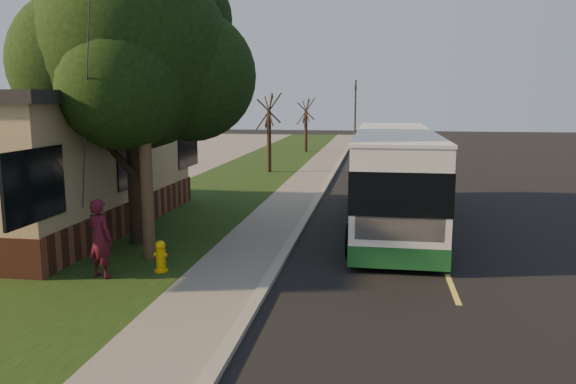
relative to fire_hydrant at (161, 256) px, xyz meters
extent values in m
plane|color=black|center=(2.60, 0.00, -0.43)|extent=(120.00, 120.00, 0.00)
cube|color=black|center=(6.60, 10.00, -0.43)|extent=(8.00, 80.00, 0.01)
cube|color=gray|center=(2.60, 10.00, -0.37)|extent=(0.25, 80.00, 0.12)
cube|color=slate|center=(1.60, 10.00, -0.39)|extent=(2.00, 80.00, 0.08)
cube|color=black|center=(-1.90, 10.00, -0.40)|extent=(5.00, 80.00, 0.07)
cylinder|color=#DFAA0B|center=(0.00, 0.00, -0.09)|extent=(0.22, 0.22, 0.55)
sphere|color=#DFAA0B|center=(0.00, 0.00, 0.26)|extent=(0.24, 0.24, 0.24)
cylinder|color=#DFAA0B|center=(0.00, 0.00, 0.04)|extent=(0.30, 0.10, 0.10)
cylinder|color=#DFAA0B|center=(0.00, 0.00, 0.04)|extent=(0.10, 0.18, 0.10)
cylinder|color=#DFAA0B|center=(0.00, 0.00, -0.34)|extent=(0.32, 0.32, 0.04)
cylinder|color=#473321|center=(-0.70, 1.00, 4.14)|extent=(0.30, 0.30, 9.00)
cylinder|color=#2D2D30|center=(-1.60, -0.10, 3.37)|extent=(2.52, 3.21, 7.60)
cylinder|color=black|center=(-1.60, 2.50, 1.64)|extent=(0.56, 0.56, 4.00)
sphere|color=black|center=(-1.60, 2.50, 4.84)|extent=(5.20, 5.20, 5.20)
sphere|color=black|center=(-0.20, 3.10, 4.24)|extent=(3.60, 3.60, 3.60)
sphere|color=black|center=(-2.80, 2.10, 4.54)|extent=(3.80, 3.80, 3.80)
sphere|color=black|center=(-1.30, 1.20, 3.94)|extent=(3.20, 3.20, 3.20)
sphere|color=black|center=(-2.20, 3.90, 5.24)|extent=(3.40, 3.40, 3.40)
sphere|color=black|center=(-0.70, 3.70, 5.84)|extent=(3.00, 3.00, 3.00)
cylinder|color=black|center=(-0.90, 18.00, 1.29)|extent=(0.24, 0.24, 3.30)
cylinder|color=black|center=(-0.90, 18.00, 2.94)|extent=(1.38, 0.57, 2.01)
cylinder|color=black|center=(-0.90, 18.00, 2.94)|extent=(0.74, 1.21, 1.58)
cylinder|color=black|center=(-0.90, 18.00, 2.94)|extent=(0.65, 1.05, 1.95)
cylinder|color=black|center=(-0.90, 18.00, 2.94)|extent=(1.28, 0.53, 1.33)
cylinder|color=black|center=(-0.90, 18.00, 2.94)|extent=(0.75, 1.21, 1.70)
cylinder|color=black|center=(-0.40, 30.00, 1.15)|extent=(0.24, 0.24, 3.03)
cylinder|color=black|center=(-0.40, 30.00, 2.66)|extent=(1.38, 0.57, 2.01)
cylinder|color=black|center=(-0.40, 30.00, 2.66)|extent=(0.74, 1.21, 1.58)
cylinder|color=black|center=(-0.40, 30.00, 2.66)|extent=(0.65, 1.05, 1.95)
cylinder|color=black|center=(-0.40, 30.00, 2.66)|extent=(1.28, 0.53, 1.33)
cylinder|color=black|center=(-0.40, 30.00, 2.66)|extent=(0.75, 1.21, 1.70)
cylinder|color=#2D2D30|center=(3.10, 34.00, 2.32)|extent=(0.16, 0.16, 5.50)
imported|color=black|center=(3.10, 34.00, 4.07)|extent=(0.18, 0.22, 1.10)
cube|color=silver|center=(5.46, 6.30, 1.29)|extent=(2.33, 11.17, 2.51)
cube|color=#175023|center=(5.46, 6.30, -0.01)|extent=(2.35, 11.19, 0.51)
cube|color=black|center=(5.46, 6.30, 1.48)|extent=(2.37, 11.21, 1.02)
cube|color=black|center=(5.46, 0.74, 1.15)|extent=(2.03, 0.06, 1.49)
cube|color=yellow|center=(5.46, 0.75, 2.41)|extent=(1.49, 0.06, 0.33)
cube|color=#FFF2CC|center=(4.77, 0.73, 0.08)|extent=(0.23, 0.04, 0.14)
cube|color=#FFF2CC|center=(6.16, 0.73, 0.08)|extent=(0.23, 0.04, 0.14)
cube|color=silver|center=(5.46, 6.30, 2.57)|extent=(2.38, 11.22, 0.08)
cylinder|color=black|center=(4.30, 2.20, 0.00)|extent=(0.26, 0.86, 0.86)
cylinder|color=black|center=(6.63, 2.20, 0.00)|extent=(0.26, 0.86, 0.86)
cylinder|color=black|center=(4.30, 5.37, 0.00)|extent=(0.26, 0.86, 0.86)
cylinder|color=black|center=(6.63, 5.37, 0.00)|extent=(0.26, 0.86, 0.86)
cylinder|color=black|center=(4.30, 10.40, 0.00)|extent=(0.26, 0.86, 0.86)
cylinder|color=black|center=(6.63, 10.40, 0.00)|extent=(0.26, 0.86, 0.86)
imported|color=#450D1E|center=(-1.16, -0.62, 0.54)|extent=(0.76, 0.62, 1.80)
cube|color=black|center=(-0.33, 1.03, -0.30)|extent=(0.39, 0.77, 0.02)
cylinder|color=silver|center=(-0.26, 0.78, -0.34)|extent=(0.17, 0.09, 0.05)
cylinder|color=silver|center=(-0.41, 1.28, -0.34)|extent=(0.17, 0.09, 0.05)
cube|color=black|center=(-4.54, 7.66, 0.25)|extent=(1.62, 1.34, 1.29)
cube|color=black|center=(-4.54, 7.66, 0.94)|extent=(1.68, 1.40, 0.09)
imported|color=black|center=(5.74, 30.64, 0.30)|extent=(1.89, 4.34, 1.46)
camera|label=1|loc=(4.90, -11.99, 3.64)|focal=35.00mm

